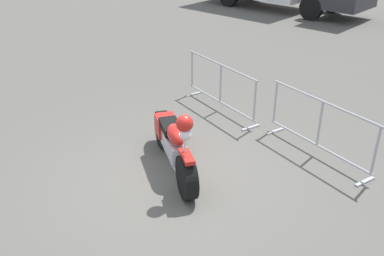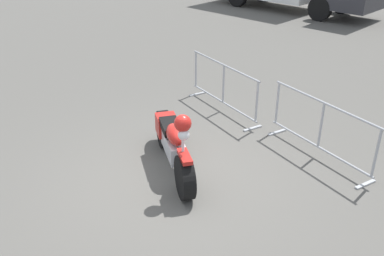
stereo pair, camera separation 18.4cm
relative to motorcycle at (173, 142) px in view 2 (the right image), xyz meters
name	(u,v)px [view 2 (the right image)]	position (x,y,z in m)	size (l,w,h in m)	color
ground_plane	(175,177)	(0.24, -0.15, -0.51)	(120.00, 120.00, 0.00)	#54514C
motorcycle	(173,142)	(0.00, 0.00, 0.00)	(2.24, 1.13, 1.34)	black
crowd_barrier_near	(223,87)	(-1.27, 2.26, 0.05)	(2.36, 0.70, 1.07)	#9EA0A5
crowd_barrier_far	(321,129)	(1.27, 2.26, 0.05)	(2.36, 0.70, 1.07)	#9EA0A5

